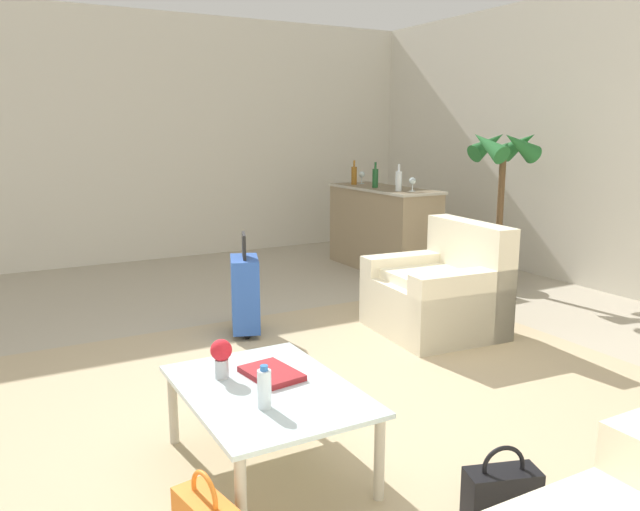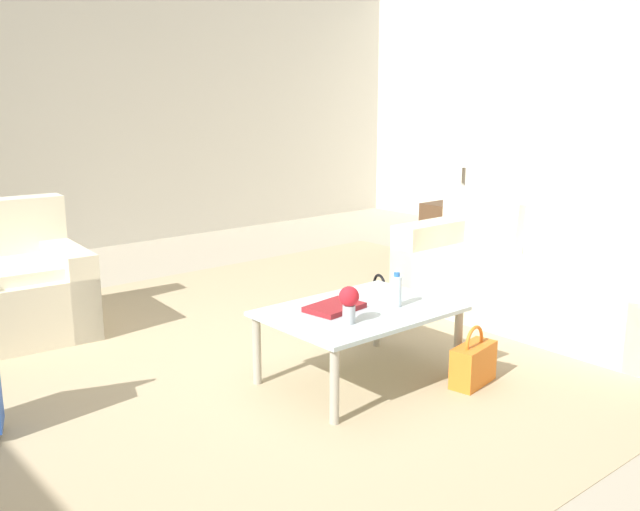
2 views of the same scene
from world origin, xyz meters
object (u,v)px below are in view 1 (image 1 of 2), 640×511
Objects in this scene: wine_bottle_amber at (354,175)px; suitcase_blue at (245,293)px; water_bottle at (264,388)px; coffee_table at (267,397)px; wine_bottle_clear at (399,181)px; wine_glass_leftmost at (362,175)px; handbag_black at (502,494)px; armchair at (441,296)px; wine_glass_left_of_centre at (413,182)px; bar_console at (383,227)px; flower_vase at (221,355)px; potted_palm at (501,200)px; wine_bottle_green at (375,178)px; coffee_table_book at (271,373)px.

suitcase_blue is at bearing -49.02° from wine_bottle_amber.
water_bottle is 0.68× the size of wine_bottle_amber.
wine_bottle_clear is (-3.05, 2.99, 0.72)m from coffee_table.
water_bottle is at bearing -19.98° from suitcase_blue.
wine_glass_leftmost reaches higher than handbag_black.
wine_glass_left_of_centre is at bearing 150.64° from armchair.
bar_console reaches higher than water_bottle.
wine_glass_leftmost is at bearing 175.87° from bar_console.
flower_vase reaches higher than coffee_table.
potted_palm is (-2.20, 3.70, 0.55)m from coffee_table.
wine_bottle_clear is at bearing -14.24° from bar_console.
wine_glass_leftmost reaches higher than flower_vase.
flower_vase is at bearing -145.71° from coffee_table.
armchair reaches higher than coffee_table.
armchair is at bearing 114.81° from flower_vase.
flower_vase is at bearing -39.78° from wine_bottle_amber.
wine_bottle_green reaches higher than bar_console.
wine_bottle_clear is (0.94, 0.00, 0.00)m from wine_bottle_amber.
bar_console is at bearing 157.21° from armchair.
suitcase_blue is 0.50× the size of potted_palm.
coffee_table is 0.32m from flower_vase.
wine_bottle_amber is (-3.77, 3.14, 0.55)m from flower_vase.
water_bottle reaches higher than handbag_black.
suitcase_blue is at bearing 154.47° from flower_vase.
wine_bottle_amber is (-3.99, 2.99, 0.72)m from coffee_table.
wine_bottle_clear is at bearing -139.88° from potted_palm.
flower_vase is at bearing -44.74° from bar_console.
potted_palm is (0.75, 0.59, -0.16)m from wine_glass_left_of_centre.
water_bottle is 0.38m from coffee_table_book.
wine_bottle_clear is 2.62m from suitcase_blue.
flower_vase is at bearing -25.53° from suitcase_blue.
suitcase_blue is at bearing -179.78° from handbag_black.
wine_bottle_green is (-0.01, -0.11, 0.60)m from bar_console.
potted_palm is at bearing 122.28° from water_bottle.
wine_bottle_clear is (0.45, -0.11, 0.60)m from bar_console.
coffee_table is 6.97× the size of wine_glass_left_of_centre.
water_bottle is 4.51m from potted_palm.
wine_glass_leftmost is at bearing 112.23° from wine_bottle_amber.
water_bottle is 0.64× the size of coffee_table_book.
coffee_table is at bearing -41.54° from coffee_table_book.
wine_bottle_amber is at bearing -166.70° from bar_console.
wine_glass_leftmost is at bearing 142.67° from water_bottle.
wine_glass_left_of_centre is (0.55, 0.01, 0.59)m from bar_console.
coffee_table is 6.97× the size of wine_glass_leftmost.
wine_bottle_amber is (0.06, -0.15, 0.01)m from wine_glass_leftmost.
bar_console is 4.49× the size of handbag_black.
wine_glass_leftmost is at bearing 139.33° from flower_vase.
bar_console reaches higher than suitcase_blue.
suitcase_blue reaches higher than coffee_table_book.
armchair is 3.24× the size of coffee_table_book.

